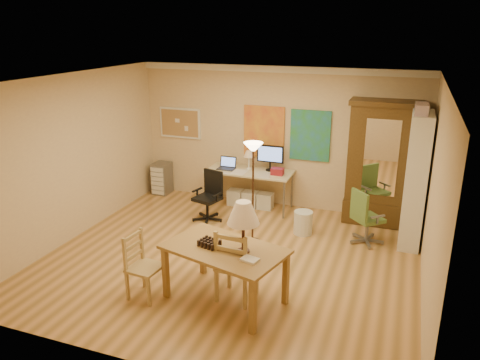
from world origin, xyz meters
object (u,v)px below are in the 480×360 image
(office_chair_green, at_px, (365,229))
(bookshelf, at_px, (415,180))
(computer_desk, at_px, (252,185))
(dining_table, at_px, (231,239))
(office_chair_black, at_px, (208,207))
(armoire, at_px, (380,171))

(office_chair_green, bearing_deg, bookshelf, 22.83)
(computer_desk, xyz_separation_m, bookshelf, (2.93, -0.59, 0.61))
(computer_desk, bearing_deg, dining_table, -75.68)
(dining_table, height_order, office_chair_black, dining_table)
(dining_table, height_order, bookshelf, bookshelf)
(computer_desk, relative_size, bookshelf, 0.77)
(computer_desk, height_order, office_chair_green, computer_desk)
(office_chair_black, bearing_deg, bookshelf, 4.76)
(office_chair_green, relative_size, bookshelf, 0.43)
(computer_desk, distance_m, office_chair_black, 1.05)
(dining_table, distance_m, computer_desk, 3.36)
(dining_table, bearing_deg, office_chair_black, 120.02)
(office_chair_black, height_order, office_chair_green, office_chair_green)
(dining_table, distance_m, bookshelf, 3.38)
(dining_table, xyz_separation_m, office_chair_green, (1.44, 2.35, -0.65))
(office_chair_black, height_order, armoire, armoire)
(armoire, bearing_deg, computer_desk, -178.03)
(computer_desk, distance_m, armoire, 2.41)
(dining_table, bearing_deg, armoire, 65.09)
(computer_desk, height_order, armoire, armoire)
(bookshelf, bearing_deg, armoire, 130.72)
(office_chair_green, relative_size, armoire, 0.42)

